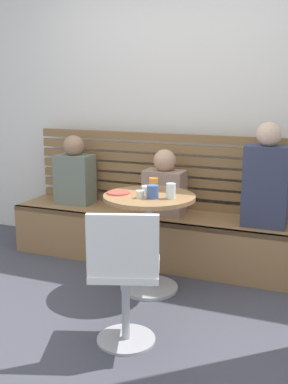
# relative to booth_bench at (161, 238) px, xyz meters

# --- Properties ---
(ground) EXTENTS (8.00, 8.00, 0.00)m
(ground) POSITION_rel_booth_bench_xyz_m (0.00, -1.20, -0.22)
(ground) COLOR #42424C
(back_wall) EXTENTS (5.20, 0.10, 2.90)m
(back_wall) POSITION_rel_booth_bench_xyz_m (0.00, 0.44, 1.23)
(back_wall) COLOR silver
(back_wall) RESTS_ON ground
(booth_bench) EXTENTS (2.70, 0.52, 0.44)m
(booth_bench) POSITION_rel_booth_bench_xyz_m (0.00, 0.00, 0.00)
(booth_bench) COLOR olive
(booth_bench) RESTS_ON ground
(booth_backrest) EXTENTS (2.65, 0.04, 0.67)m
(booth_backrest) POSITION_rel_booth_bench_xyz_m (0.00, 0.24, 0.56)
(booth_backrest) COLOR olive
(booth_backrest) RESTS_ON booth_bench
(cafe_table) EXTENTS (0.68, 0.68, 0.74)m
(cafe_table) POSITION_rel_booth_bench_xyz_m (0.12, -0.58, 0.30)
(cafe_table) COLOR #ADADB2
(cafe_table) RESTS_ON ground
(white_chair) EXTENTS (0.51, 0.51, 0.85)m
(white_chair) POSITION_rel_booth_bench_xyz_m (0.28, -1.39, 0.24)
(white_chair) COLOR #ADADB2
(white_chair) RESTS_ON ground
(person_adult) EXTENTS (0.34, 0.22, 0.82)m
(person_adult) POSITION_rel_booth_bench_xyz_m (0.88, -0.03, 0.59)
(person_adult) COLOR #333851
(person_adult) RESTS_ON booth_bench
(person_child_left) EXTENTS (0.34, 0.22, 0.56)m
(person_child_left) POSITION_rel_booth_bench_xyz_m (0.03, -0.00, 0.46)
(person_child_left) COLOR #9E7F6B
(person_child_left) RESTS_ON booth_bench
(person_child_middle) EXTENTS (0.34, 0.22, 0.64)m
(person_child_middle) POSITION_rel_booth_bench_xyz_m (-0.87, 0.04, 0.50)
(person_child_middle) COLOR slate
(person_child_middle) RESTS_ON booth_bench
(cup_mug_blue) EXTENTS (0.08, 0.08, 0.09)m
(cup_mug_blue) POSITION_rel_booth_bench_xyz_m (0.17, -0.66, 0.57)
(cup_mug_blue) COLOR #3D5B9E
(cup_mug_blue) RESTS_ON cafe_table
(cup_espresso_small) EXTENTS (0.06, 0.06, 0.05)m
(cup_espresso_small) POSITION_rel_booth_bench_xyz_m (0.09, -0.69, 0.55)
(cup_espresso_small) COLOR silver
(cup_espresso_small) RESTS_ON cafe_table
(cup_ceramic_white) EXTENTS (0.08, 0.08, 0.07)m
(cup_ceramic_white) POSITION_rel_booth_bench_xyz_m (0.10, -0.59, 0.55)
(cup_ceramic_white) COLOR white
(cup_ceramic_white) RESTS_ON cafe_table
(cup_tumbler_orange) EXTENTS (0.07, 0.07, 0.10)m
(cup_tumbler_orange) POSITION_rel_booth_bench_xyz_m (0.09, -0.42, 0.57)
(cup_tumbler_orange) COLOR orange
(cup_tumbler_orange) RESTS_ON cafe_table
(cup_water_clear) EXTENTS (0.07, 0.07, 0.11)m
(cup_water_clear) POSITION_rel_booth_bench_xyz_m (0.30, -0.62, 0.57)
(cup_water_clear) COLOR white
(cup_water_clear) RESTS_ON cafe_table
(plate_small) EXTENTS (0.17, 0.17, 0.01)m
(plate_small) POSITION_rel_booth_bench_xyz_m (-0.12, -0.62, 0.52)
(plate_small) COLOR #DB4C42
(plate_small) RESTS_ON cafe_table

